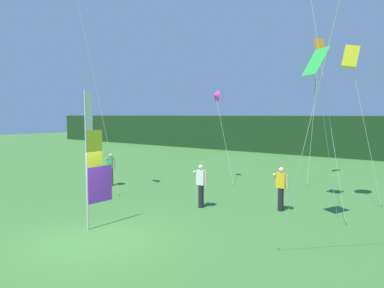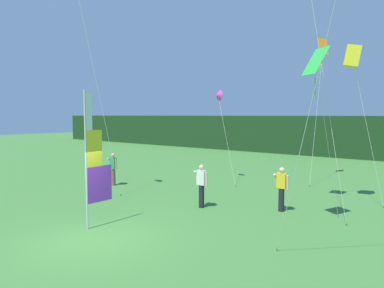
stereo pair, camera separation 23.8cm
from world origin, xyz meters
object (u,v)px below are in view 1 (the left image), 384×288
Objects in this scene: kite_magenta_delta_3 at (216,96)px; kite_yellow_box_0 at (350,57)px; person_near_banner at (201,185)px; kite_green_diamond_5 at (317,67)px; person_mid_field at (281,188)px; person_far_left at (111,169)px; kite_orange_diamond_4 at (319,53)px; banner_flag at (94,163)px.

kite_yellow_box_0 is at bearing -9.55° from kite_magenta_delta_3.
person_near_banner is 0.30× the size of kite_green_diamond_5.
person_mid_field is 9.10m from person_far_left.
kite_orange_diamond_4 reaches higher than person_near_banner.
banner_flag is at bearing -80.25° from kite_magenta_delta_3.
kite_magenta_delta_3 is 0.87× the size of kite_green_diamond_5.
kite_orange_diamond_4 reaches higher than banner_flag.
kite_yellow_box_0 is at bearing 57.41° from person_mid_field.
kite_magenta_delta_3 is at bearing 144.98° from kite_green_diamond_5.
banner_flag is at bearing -141.78° from kite_green_diamond_5.
kite_orange_diamond_4 is at bearing 81.21° from person_near_banner.
kite_magenta_delta_3 is at bearing 145.36° from person_mid_field.
kite_green_diamond_5 reaches higher than person_near_banner.
kite_magenta_delta_3 is at bearing 118.40° from person_near_banner.
kite_green_diamond_5 is at bearing -2.51° from person_far_left.
banner_flag reaches higher than person_near_banner.
kite_green_diamond_5 is (10.71, -0.47, 4.30)m from person_far_left.
person_far_left is 6.93m from kite_magenta_delta_3.
person_mid_field is at bearing 54.75° from banner_flag.
banner_flag is at bearing -125.25° from person_mid_field.
kite_green_diamond_5 is (1.64, -1.21, 4.30)m from person_mid_field.
kite_orange_diamond_4 is (7.78, 8.62, 6.28)m from person_far_left.
kite_green_diamond_5 is (7.26, -5.09, 0.46)m from kite_magenta_delta_3.
person_near_banner is at bearing -6.51° from person_far_left.
person_near_banner is at bearing -98.79° from kite_orange_diamond_4.
person_near_banner is 11.34m from kite_orange_diamond_4.
kite_magenta_delta_3 is at bearing 53.22° from person_far_left.
kite_magenta_delta_3 is 0.63× the size of kite_orange_diamond_4.
kite_green_diamond_5 reaches higher than person_far_left.
person_far_left is at bearing -132.09° from kite_orange_diamond_4.
kite_orange_diamond_4 is at bearing 119.67° from kite_yellow_box_0.
kite_orange_diamond_4 is (1.44, 9.34, 6.26)m from person_near_banner.
kite_green_diamond_5 is at bearing 3.33° from person_near_banner.
kite_yellow_box_0 is at bearing 89.21° from kite_green_diamond_5.
person_far_left is at bearing 177.49° from kite_green_diamond_5.
banner_flag is 0.77× the size of kite_green_diamond_5.
banner_flag is 7.78m from kite_green_diamond_5.
banner_flag is 14.67m from kite_orange_diamond_4.
banner_flag is 7.17m from person_far_left.
person_near_banner is 1.02× the size of person_mid_field.
person_near_banner is at bearing 73.30° from banner_flag.
kite_green_diamond_5 is (2.93, -9.09, -1.98)m from kite_orange_diamond_4.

